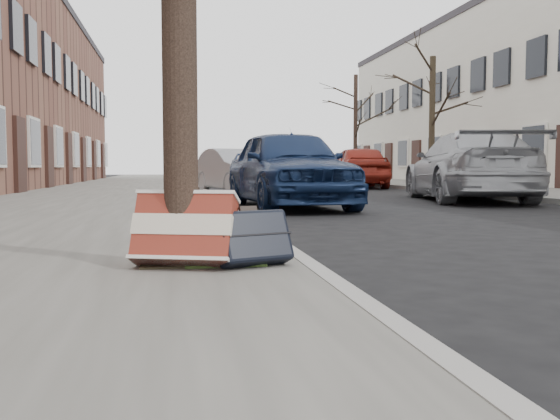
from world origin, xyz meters
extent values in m
plane|color=black|center=(0.00, 0.00, 0.00)|extent=(120.00, 120.00, 0.00)
cube|color=slate|center=(-3.70, 15.00, 0.06)|extent=(5.00, 70.00, 0.12)
cube|color=slate|center=(7.80, 15.00, 0.06)|extent=(4.00, 70.00, 0.12)
cube|color=black|center=(-2.00, 1.20, 0.13)|extent=(0.85, 0.85, 0.02)
cube|color=maroon|center=(-2.12, 0.84, 0.38)|extent=(0.75, 0.56, 0.52)
cube|color=black|center=(-1.66, 0.80, 0.32)|extent=(0.59, 0.46, 0.40)
imported|color=#122144|center=(0.03, 8.55, 0.78)|extent=(2.19, 4.70, 1.56)
imported|color=#A7A9AE|center=(-0.34, 14.82, 0.66)|extent=(2.40, 4.24, 1.32)
imported|color=#393A3E|center=(-0.30, 23.25, 0.66)|extent=(3.00, 5.06, 1.32)
imported|color=#929498|center=(4.58, 10.14, 0.78)|extent=(3.19, 5.69, 1.56)
imported|color=maroon|center=(4.70, 19.25, 0.79)|extent=(2.46, 4.83, 1.57)
cylinder|color=black|center=(7.20, 18.29, 2.46)|extent=(0.22, 0.22, 4.68)
cylinder|color=black|center=(7.20, 27.97, 2.82)|extent=(0.21, 0.21, 5.40)
camera|label=1|loc=(-2.20, -3.39, 0.80)|focal=40.00mm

